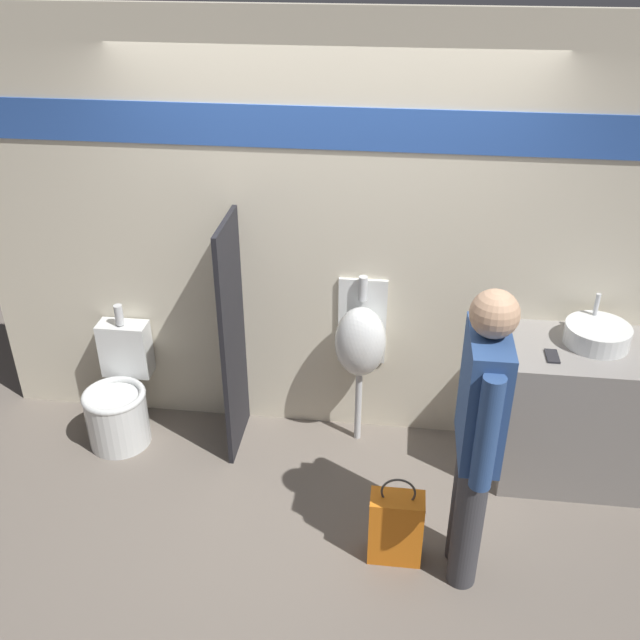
{
  "coord_description": "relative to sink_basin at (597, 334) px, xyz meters",
  "views": [
    {
      "loc": [
        0.44,
        -3.4,
        3.11
      ],
      "look_at": [
        0.0,
        0.17,
        1.05
      ],
      "focal_mm": 40.0,
      "sensor_mm": 36.0,
      "label": 1
    }
  ],
  "objects": [
    {
      "name": "ground_plane",
      "position": [
        -1.61,
        -0.33,
        -0.98
      ],
      "size": [
        16.0,
        16.0,
        0.0
      ],
      "primitive_type": "plane",
      "color": "#70665B"
    },
    {
      "name": "display_wall",
      "position": [
        -1.61,
        0.27,
        0.39
      ],
      "size": [
        4.51,
        0.07,
        2.7
      ],
      "color": "beige",
      "rests_on": "ground_plane"
    },
    {
      "name": "sink_counter",
      "position": [
        0.05,
        -0.06,
        -0.52
      ],
      "size": [
        1.08,
        0.61,
        0.92
      ],
      "color": "gray",
      "rests_on": "ground_plane"
    },
    {
      "name": "sink_basin",
      "position": [
        0.0,
        0.0,
        0.0
      ],
      "size": [
        0.38,
        0.38,
        0.26
      ],
      "color": "silver",
      "rests_on": "sink_counter"
    },
    {
      "name": "cell_phone",
      "position": [
        -0.28,
        -0.18,
        -0.05
      ],
      "size": [
        0.07,
        0.14,
        0.01
      ],
      "color": "#232328",
      "rests_on": "sink_counter"
    },
    {
      "name": "divider_near_counter",
      "position": [
        -2.18,
        -0.01,
        -0.18
      ],
      "size": [
        0.03,
        0.52,
        1.58
      ],
      "color": "black",
      "rests_on": "ground_plane"
    },
    {
      "name": "urinal_near_counter",
      "position": [
        -1.39,
        0.11,
        -0.21
      ],
      "size": [
        0.32,
        0.28,
        1.17
      ],
      "color": "silver",
      "rests_on": "ground_plane"
    },
    {
      "name": "toilet",
      "position": [
        -2.97,
        -0.07,
        -0.69
      ],
      "size": [
        0.41,
        0.58,
        0.9
      ],
      "color": "silver",
      "rests_on": "ground_plane"
    },
    {
      "name": "person_in_vest",
      "position": [
        -0.74,
        -0.94,
        -0.04
      ],
      "size": [
        0.22,
        0.59,
        1.7
      ],
      "rotation": [
        0.0,
        0.0,
        1.57
      ],
      "color": "#3D3D42",
      "rests_on": "ground_plane"
    },
    {
      "name": "shopping_bag",
      "position": [
        -1.1,
        -0.91,
        -0.76
      ],
      "size": [
        0.29,
        0.16,
        0.56
      ],
      "color": "orange",
      "rests_on": "ground_plane"
    }
  ]
}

